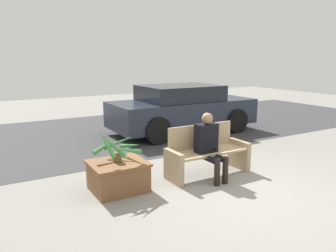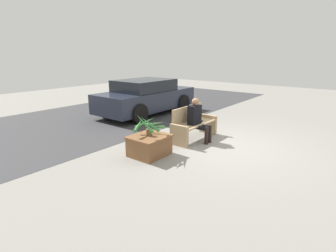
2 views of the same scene
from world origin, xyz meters
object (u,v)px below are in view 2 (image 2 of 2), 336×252
Objects in this scene: person_seated at (197,118)px; potted_plant at (149,125)px; bench at (193,124)px; planter_box at (149,145)px; parked_car at (146,97)px.

person_seated is 1.69m from potted_plant.
potted_plant is at bearing 176.06° from bench.
bench is at bearing -3.67° from planter_box.
planter_box is 4.63m from parked_car.
planter_box is 0.49m from potted_plant.
person_seated reaches higher than bench.
parked_car is at bearing 64.54° from person_seated.
parked_car reaches higher than person_seated.
potted_plant is (0.00, 0.01, 0.49)m from planter_box.
parked_car reaches higher than planter_box.
parked_car is at bearing 43.81° from planter_box.
bench is 1.34× the size of person_seated.
person_seated is at bearing -115.76° from bench.
planter_box is (-1.66, 0.31, -0.41)m from person_seated.
person_seated is 0.28× the size of parked_car.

